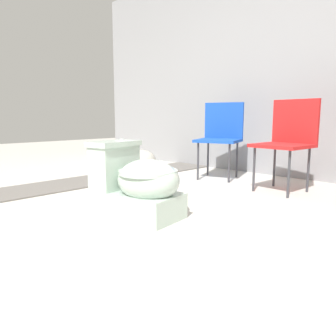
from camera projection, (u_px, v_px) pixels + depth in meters
The scene contains 7 objects.
ground_plane at pixel (91, 220), 2.16m from camera, with size 14.00×14.00×0.00m, color #B7B2A8.
gravel_strip at pixel (71, 184), 3.32m from camera, with size 0.56×8.00×0.01m, color #605B56.
building_wall at pixel (324, 56), 3.38m from camera, with size 7.00×0.20×2.60m, color gray.
toilet at pixel (137, 184), 2.22m from camera, with size 0.68×0.46×0.52m.
folding_chair_left at pixel (221, 132), 3.63m from camera, with size 0.56×0.56×0.83m.
folding_chair_middle at pixel (289, 135), 2.97m from camera, with size 0.47×0.47×0.83m.
boulder_near at pixel (140, 161), 3.97m from camera, with size 0.42×0.38×0.28m, color #ADA899.
Camera 1 is at (1.83, -1.13, 0.67)m, focal length 35.00 mm.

